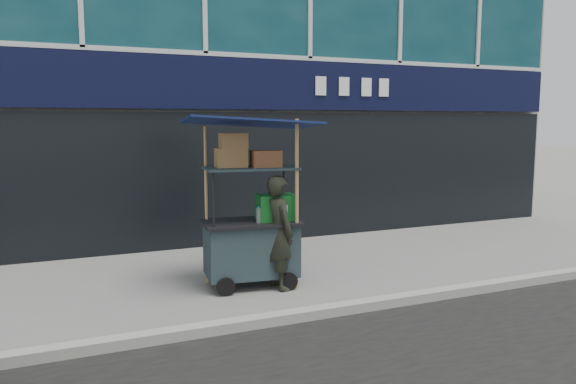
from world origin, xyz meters
name	(u,v)px	position (x,y,z in m)	size (l,w,h in m)	color
ground	(300,314)	(0.00, 0.00, 0.00)	(80.00, 80.00, 0.00)	slate
curb	(307,314)	(0.00, -0.20, 0.06)	(80.00, 0.18, 0.12)	gray
vendor_cart	(252,227)	(-0.11, 1.30, 0.82)	(1.85, 1.41, 2.32)	#1A292C
vendor_man	(279,232)	(0.17, 1.03, 0.77)	(0.56, 0.37, 1.54)	black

